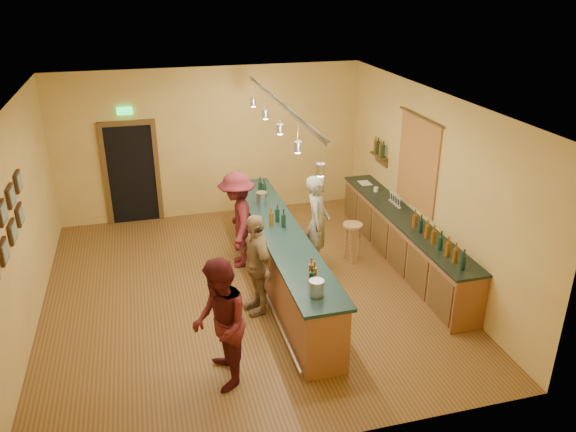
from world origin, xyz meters
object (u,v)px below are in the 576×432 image
object	(u,v)px
bar_stool	(352,231)
back_counter	(403,240)
tasting_bar	(281,254)
customer_a	(220,325)
customer_b	(256,264)
customer_c	(238,220)
bartender	(317,223)

from	to	relation	value
bar_stool	back_counter	bearing A→B (deg)	-22.62
back_counter	tasting_bar	xyz separation A→B (m)	(-2.34, -0.18, 0.12)
customer_a	tasting_bar	bearing A→B (deg)	149.63
customer_a	customer_b	distance (m)	1.75
customer_b	tasting_bar	bearing A→B (deg)	130.40
customer_b	customer_c	distance (m)	1.60
tasting_bar	customer_a	distance (m)	2.59
customer_a	customer_c	world-z (taller)	customer_a
back_counter	customer_c	bearing A→B (deg)	165.06
back_counter	customer_c	xyz separation A→B (m)	(-2.89, 0.77, 0.40)
bartender	customer_a	size ratio (longest dim) A/B	1.00
back_counter	bar_stool	world-z (taller)	back_counter
customer_a	back_counter	bearing A→B (deg)	123.93
customer_a	customer_b	size ratio (longest dim) A/B	1.07
tasting_bar	bartender	world-z (taller)	bartender
back_counter	customer_a	size ratio (longest dim) A/B	2.57
bartender	customer_c	xyz separation A→B (m)	(-1.33, 0.51, -0.00)
bartender	customer_c	world-z (taller)	bartender
back_counter	bar_stool	xyz separation A→B (m)	(-0.85, 0.35, 0.12)
customer_c	bar_stool	distance (m)	2.10
customer_a	customer_b	xyz separation A→B (m)	(0.79, 1.55, -0.06)
bartender	customer_a	distance (m)	3.39
back_counter	customer_b	bearing A→B (deg)	-164.06
tasting_bar	bartender	size ratio (longest dim) A/B	2.88
customer_b	bar_stool	xyz separation A→B (m)	(2.04, 1.18, -0.22)
bartender	customer_c	bearing A→B (deg)	93.21
tasting_bar	customer_c	bearing A→B (deg)	119.96
tasting_bar	bar_stool	xyz separation A→B (m)	(1.49, 0.54, -0.00)
back_counter	tasting_bar	world-z (taller)	tasting_bar
tasting_bar	customer_a	bearing A→B (deg)	-121.42
customer_b	bar_stool	distance (m)	2.36
back_counter	tasting_bar	distance (m)	2.35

